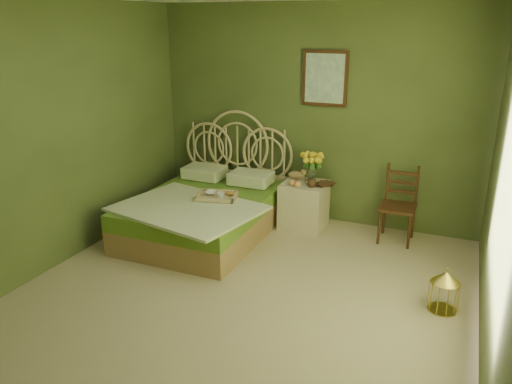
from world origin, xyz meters
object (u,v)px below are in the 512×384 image
at_px(nightstand, 305,199).
at_px(birdcage, 444,292).
at_px(bed, 206,210).
at_px(chair, 399,200).

xyz_separation_m(nightstand, birdcage, (1.68, -1.33, -0.17)).
distance_m(bed, nightstand, 1.20).
height_order(chair, birdcage, chair).
bearing_deg(chair, nightstand, -176.24).
bearing_deg(birdcage, chair, 113.09).
distance_m(bed, birdcage, 2.78).
bearing_deg(chair, bed, -160.96).
bearing_deg(bed, chair, 18.59).
relative_size(chair, birdcage, 2.33).
distance_m(bed, chair, 2.22).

